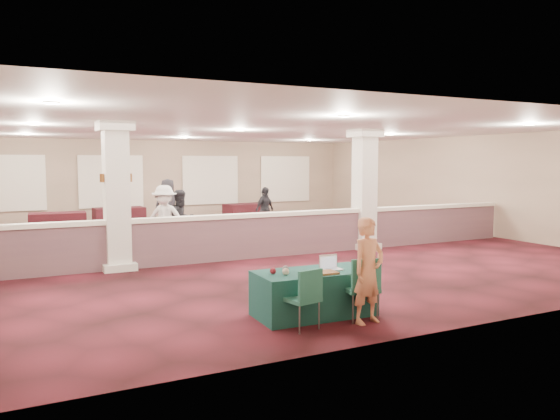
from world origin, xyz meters
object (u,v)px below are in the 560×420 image
conf_chair_side (305,294)px  far_table_back_left (58,223)px  far_table_front_center (286,226)px  attendee_c (265,210)px  woman (368,271)px  conf_chair_main (363,284)px  attendee_a (182,220)px  attendee_d (168,207)px  far_table_front_left (0,245)px  far_table_back_center (119,217)px  near_table (314,293)px  far_table_back_right (246,212)px  attendee_b (165,219)px  far_table_front_right (345,227)px

conf_chair_side → far_table_back_left: 12.70m
far_table_front_center → conf_chair_side: bearing=-115.8°
attendee_c → conf_chair_side: bearing=-140.1°
woman → far_table_front_center: 8.90m
far_table_front_center → conf_chair_main: bearing=-110.1°
far_table_back_left → attendee_a: size_ratio=1.08×
far_table_back_left → attendee_d: attendee_d is taller
woman → attendee_a: bearing=83.7°
conf_chair_side → far_table_back_left: conf_chair_side is taller
far_table_front_center → attendee_d: attendee_d is taller
conf_chair_main → conf_chair_side: bearing=-169.3°
far_table_front_left → far_table_back_center: (3.80, 5.40, 0.02)m
conf_chair_main → far_table_back_left: bearing=115.2°
far_table_back_center → attendee_a: size_ratio=1.09×
far_table_front_center → attendee_a: bearing=-167.7°
near_table → far_table_back_right: bearing=73.5°
far_table_front_left → far_table_back_right: size_ratio=0.98×
attendee_d → conf_chair_side: bearing=106.5°
attendee_a → conf_chair_side: bearing=-108.4°
near_table → woman: (0.50, -0.70, 0.43)m
far_table_front_center → attendee_b: bearing=-167.0°
attendee_a → near_table: bearing=-104.7°
far_table_back_center → attendee_d: attendee_d is taller
conf_chair_main → far_table_back_center: 13.62m
far_table_front_center → far_table_front_right: size_ratio=1.07×
far_table_front_right → far_table_back_left: (-7.73, 5.13, -0.02)m
conf_chair_main → far_table_front_right: bearing=69.2°
attendee_c → attendee_d: size_ratio=0.84×
conf_chair_main → attendee_c: attendee_c is taller
far_table_front_center → far_table_front_right: bearing=-29.0°
conf_chair_main → far_table_front_left: size_ratio=0.57×
conf_chair_side → attendee_d: (0.96, 10.58, 0.39)m
conf_chair_side → far_table_front_left: bearing=103.4°
far_table_front_left → far_table_back_right: far_table_back_right is taller
attendee_d → attendee_c: bearing=-172.6°
attendee_d → far_table_front_right: bearing=166.9°
far_table_front_left → attendee_a: 4.38m
far_table_back_right → attendee_c: bearing=-103.8°
near_table → far_table_back_right: 13.74m
near_table → attendee_d: attendee_d is taller
near_table → far_table_front_center: size_ratio=0.91×
far_table_front_left → far_table_back_left: far_table_back_left is taller
woman → far_table_front_left: size_ratio=0.93×
woman → attendee_c: woman is taller
near_table → far_table_front_left: size_ratio=1.08×
far_table_front_center → far_table_back_right: (0.95, 5.32, -0.06)m
conf_chair_side → attendee_a: bearing=74.6°
woman → far_table_back_right: 14.26m
far_table_back_center → attendee_d: bearing=-71.9°
far_table_front_left → far_table_back_center: bearing=54.8°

